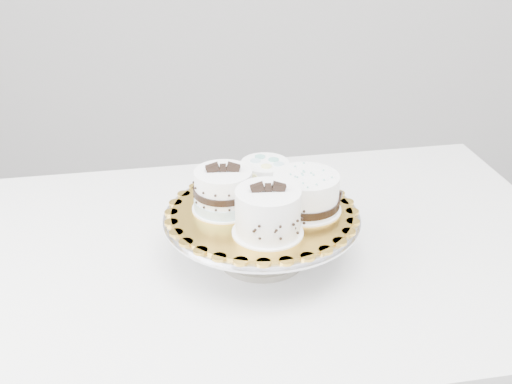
{
  "coord_description": "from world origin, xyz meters",
  "views": [
    {
      "loc": [
        -0.02,
        -1.01,
        1.4
      ],
      "look_at": [
        -0.01,
        -0.0,
        0.88
      ],
      "focal_mm": 45.0,
      "sensor_mm": 36.0,
      "label": 1
    }
  ],
  "objects_px": {
    "cake_dots": "(265,178)",
    "cake_ribbon": "(306,194)",
    "cake_stand": "(262,228)",
    "cake_board": "(262,212)",
    "table": "(267,281)",
    "cake_banded": "(224,192)",
    "cake_swirl": "(268,213)"
  },
  "relations": [
    {
      "from": "cake_swirl",
      "to": "cake_dots",
      "type": "relative_size",
      "value": 1.06
    },
    {
      "from": "cake_banded",
      "to": "cake_dots",
      "type": "distance_m",
      "value": 0.09
    },
    {
      "from": "cake_swirl",
      "to": "cake_stand",
      "type": "bearing_deg",
      "value": 93.14
    },
    {
      "from": "table",
      "to": "cake_ribbon",
      "type": "xyz_separation_m",
      "value": [
        0.07,
        -0.03,
        0.21
      ]
    },
    {
      "from": "table",
      "to": "cake_board",
      "type": "distance_m",
      "value": 0.18
    },
    {
      "from": "cake_swirl",
      "to": "cake_banded",
      "type": "height_order",
      "value": "cake_swirl"
    },
    {
      "from": "cake_swirl",
      "to": "cake_banded",
      "type": "distance_m",
      "value": 0.11
    },
    {
      "from": "cake_stand",
      "to": "cake_swirl",
      "type": "bearing_deg",
      "value": -83.48
    },
    {
      "from": "cake_banded",
      "to": "cake_ribbon",
      "type": "relative_size",
      "value": 0.8
    },
    {
      "from": "cake_swirl",
      "to": "cake_dots",
      "type": "bearing_deg",
      "value": 87.4
    },
    {
      "from": "cake_swirl",
      "to": "cake_ribbon",
      "type": "height_order",
      "value": "cake_swirl"
    },
    {
      "from": "cake_board",
      "to": "cake_swirl",
      "type": "bearing_deg",
      "value": -83.48
    },
    {
      "from": "table",
      "to": "cake_swirl",
      "type": "bearing_deg",
      "value": -101.46
    },
    {
      "from": "cake_board",
      "to": "cake_swirl",
      "type": "relative_size",
      "value": 2.68
    },
    {
      "from": "cake_stand",
      "to": "cake_ribbon",
      "type": "relative_size",
      "value": 2.46
    },
    {
      "from": "table",
      "to": "cake_ribbon",
      "type": "bearing_deg",
      "value": -35.76
    },
    {
      "from": "cake_stand",
      "to": "cake_swirl",
      "type": "distance_m",
      "value": 0.1
    },
    {
      "from": "cake_stand",
      "to": "cake_board",
      "type": "xyz_separation_m",
      "value": [
        -0.0,
        0.0,
        0.03
      ]
    },
    {
      "from": "cake_board",
      "to": "cake_ribbon",
      "type": "distance_m",
      "value": 0.09
    },
    {
      "from": "cake_banded",
      "to": "cake_ribbon",
      "type": "bearing_deg",
      "value": -3.96
    },
    {
      "from": "cake_stand",
      "to": "cake_dots",
      "type": "xyz_separation_m",
      "value": [
        0.01,
        0.07,
        0.07
      ]
    },
    {
      "from": "cake_stand",
      "to": "cake_dots",
      "type": "relative_size",
      "value": 3.11
    },
    {
      "from": "cake_dots",
      "to": "cake_board",
      "type": "bearing_deg",
      "value": -75.68
    },
    {
      "from": "cake_board",
      "to": "cake_banded",
      "type": "bearing_deg",
      "value": 172.18
    },
    {
      "from": "cake_ribbon",
      "to": "cake_stand",
      "type": "bearing_deg",
      "value": -160.76
    },
    {
      "from": "cake_dots",
      "to": "cake_ribbon",
      "type": "height_order",
      "value": "cake_ribbon"
    },
    {
      "from": "table",
      "to": "cake_swirl",
      "type": "height_order",
      "value": "cake_swirl"
    },
    {
      "from": "cake_stand",
      "to": "cake_board",
      "type": "relative_size",
      "value": 1.09
    },
    {
      "from": "cake_stand",
      "to": "cake_ribbon",
      "type": "xyz_separation_m",
      "value": [
        0.08,
        0.01,
        0.07
      ]
    },
    {
      "from": "table",
      "to": "cake_board",
      "type": "relative_size",
      "value": 4.06
    },
    {
      "from": "table",
      "to": "cake_stand",
      "type": "relative_size",
      "value": 3.73
    },
    {
      "from": "cake_swirl",
      "to": "cake_ribbon",
      "type": "xyz_separation_m",
      "value": [
        0.07,
        0.08,
        -0.01
      ]
    }
  ]
}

